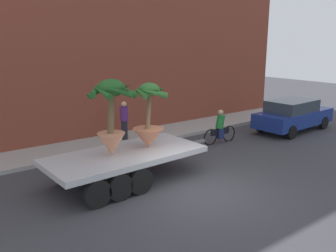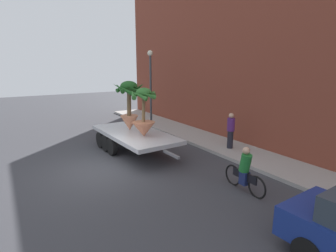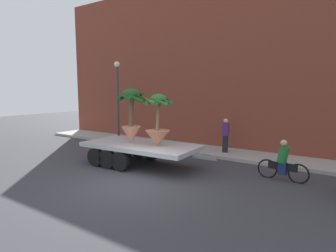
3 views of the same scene
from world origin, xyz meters
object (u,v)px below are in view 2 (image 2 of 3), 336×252
Objects in this scene: potted_palm_rear at (144,117)px; pedestrian_near_gate at (231,130)px; cyclist at (245,172)px; street_lamp at (151,78)px; flatbed_trailer at (132,136)px; potted_palm_middle at (129,104)px.

potted_palm_rear is 1.26× the size of pedestrian_near_gate.
potted_palm_rear is 1.17× the size of cyclist.
street_lamp is at bearing 169.12° from cyclist.
pedestrian_near_gate is at bearing 71.41° from potted_palm_rear.
flatbed_trailer is 2.57× the size of potted_palm_middle.
flatbed_trailer is at bearing -177.96° from potted_palm_rear.
street_lamp is at bearing 140.46° from potted_palm_middle.
flatbed_trailer is at bearing -166.78° from cyclist.
potted_palm_rear reaches higher than pedestrian_near_gate.
cyclist is 0.38× the size of street_lamp.
pedestrian_near_gate is at bearing 141.84° from cyclist.
flatbed_trailer is 1.63m from potted_palm_rear.
pedestrian_near_gate is 7.11m from street_lamp.
potted_palm_rear is 1.44m from potted_palm_middle.
potted_palm_middle is at bearing -177.30° from flatbed_trailer.
street_lamp is (-5.40, 3.26, 1.35)m from potted_palm_rear.
cyclist is at bearing 15.90° from potted_palm_rear.
pedestrian_near_gate is (2.71, 4.00, -1.21)m from potted_palm_middle.
flatbed_trailer is 1.26× the size of street_lamp.
flatbed_trailer is 4.72m from pedestrian_near_gate.
flatbed_trailer is 5.91m from street_lamp.
potted_palm_rear reaches higher than cyclist.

